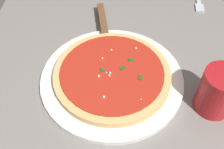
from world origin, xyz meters
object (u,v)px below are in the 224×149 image
at_px(serving_plate, 112,78).
at_px(pizza, 112,74).
at_px(pizza_server, 104,30).
at_px(cup_tall_drink, 218,92).

height_order(serving_plate, pizza, pizza).
bearing_deg(serving_plate, pizza, 101.79).
bearing_deg(pizza, serving_plate, -78.21).
height_order(pizza_server, cup_tall_drink, cup_tall_drink).
bearing_deg(cup_tall_drink, pizza, -103.25).
distance_m(serving_plate, pizza, 0.02).
height_order(serving_plate, pizza_server, pizza_server).
relative_size(serving_plate, pizza, 1.23).
xyz_separation_m(pizza, cup_tall_drink, (0.05, 0.22, 0.03)).
height_order(pizza, pizza_server, pizza).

